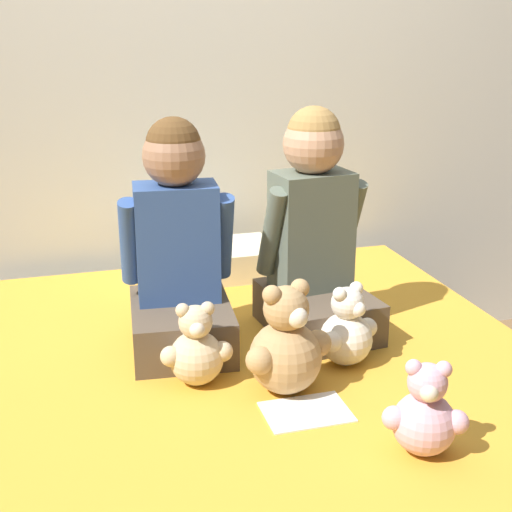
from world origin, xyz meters
The scene contains 10 objects.
wall_behind_bed centered at (0.00, 1.12, 1.25)m, with size 8.00×0.06×2.50m.
bed centered at (0.00, 0.00, 0.24)m, with size 1.61×1.98×0.49m.
child_on_left centered at (-0.21, 0.27, 0.77)m, with size 0.34×0.39×0.67m.
child_on_right centered at (0.21, 0.27, 0.78)m, with size 0.33×0.40×0.68m.
teddy_bear_held_by_left_child centered at (-0.21, 0.02, 0.58)m, with size 0.19×0.14×0.23m.
teddy_bear_held_by_right_child centered at (0.21, 0.01, 0.58)m, with size 0.18×0.15×0.24m.
teddy_bear_between_children centered at (0.00, -0.09, 0.61)m, with size 0.24×0.19×0.30m.
teddy_bear_at_foot_of_bed centered at (0.21, -0.43, 0.58)m, with size 0.18×0.14×0.22m.
pillow_at_headboard centered at (0.00, 0.82, 0.54)m, with size 0.48×0.28×0.11m.
sign_card centered at (0.02, -0.21, 0.49)m, with size 0.21×0.15×0.00m.
Camera 1 is at (-0.53, -1.65, 1.41)m, focal length 50.00 mm.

